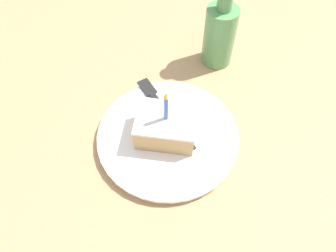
{
  "coord_description": "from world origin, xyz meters",
  "views": [
    {
      "loc": [
        0.34,
        0.03,
        0.54
      ],
      "look_at": [
        0.01,
        -0.01,
        0.05
      ],
      "focal_mm": 35.0,
      "sensor_mm": 36.0,
      "label": 1
    }
  ],
  "objects_px": {
    "plate": "(168,136)",
    "cake_slice": "(166,126)",
    "bottle": "(220,34)",
    "fork": "(162,108)"
  },
  "relations": [
    {
      "from": "bottle",
      "to": "plate",
      "type": "bearing_deg",
      "value": -18.98
    },
    {
      "from": "cake_slice",
      "to": "bottle",
      "type": "distance_m",
      "value": 0.25
    },
    {
      "from": "cake_slice",
      "to": "fork",
      "type": "height_order",
      "value": "cake_slice"
    },
    {
      "from": "plate",
      "to": "bottle",
      "type": "bearing_deg",
      "value": 161.02
    },
    {
      "from": "plate",
      "to": "cake_slice",
      "type": "height_order",
      "value": "cake_slice"
    },
    {
      "from": "fork",
      "to": "bottle",
      "type": "bearing_deg",
      "value": 150.06
    },
    {
      "from": "plate",
      "to": "bottle",
      "type": "distance_m",
      "value": 0.25
    },
    {
      "from": "bottle",
      "to": "cake_slice",
      "type": "bearing_deg",
      "value": -19.5
    },
    {
      "from": "plate",
      "to": "cake_slice",
      "type": "distance_m",
      "value": 0.04
    },
    {
      "from": "fork",
      "to": "bottle",
      "type": "relative_size",
      "value": 0.89
    }
  ]
}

